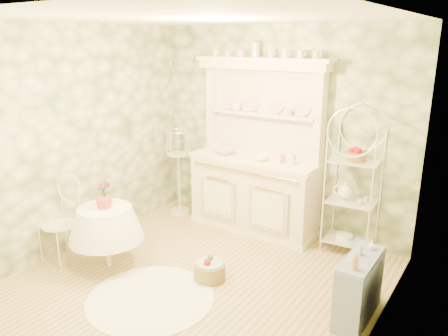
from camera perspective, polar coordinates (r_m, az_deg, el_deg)
The scene contains 22 objects.
floor at distance 4.88m, azimuth -3.38°, elevation -14.49°, with size 3.60×3.60×0.00m, color tan.
ceiling at distance 4.19m, azimuth -4.03°, elevation 19.07°, with size 3.60×3.60×0.00m, color white.
wall_left at distance 5.60m, azimuth -18.52°, elevation 3.66°, with size 3.60×3.60×0.00m, color beige.
wall_right at distance 3.59m, azimuth 19.84°, elevation -3.32°, with size 3.60×3.60×0.00m, color beige.
wall_back at distance 5.83m, azimuth 7.15°, elevation 4.88°, with size 3.60×3.60×0.00m, color beige.
wall_front at distance 3.19m, azimuth -23.83°, elevation -6.25°, with size 3.60×3.60×0.00m, color beige.
kitchen_dresser at distance 5.73m, azimuth 4.02°, elevation 2.66°, with size 1.87×0.61×2.29m, color white.
bakers_rack at distance 5.34m, azimuth 16.57°, elevation -1.01°, with size 0.60×0.43×1.94m, color white.
side_shelf at distance 4.35m, azimuth 17.21°, elevation -14.58°, with size 0.27×0.74×0.63m, color #7C8BB3.
round_table at distance 5.17m, azimuth -15.04°, elevation -8.78°, with size 0.64×0.64×0.70m, color white.
cafe_chair at distance 5.44m, azimuth -20.55°, elevation -7.67°, with size 0.34×0.34×0.76m, color white.
birdcage_stand at distance 6.43m, azimuth -5.93°, elevation -0.27°, with size 0.32×0.32×1.34m, color white.
floor_basket at distance 4.86m, azimuth -1.88°, elevation -13.22°, with size 0.31×0.31×0.20m, color olive.
lace_rug at distance 4.64m, azimuth -9.56°, elevation -16.43°, with size 1.28×1.28×0.01m, color white.
bowl_floral at distance 5.94m, azimuth 0.22°, elevation 1.92°, with size 0.30×0.30×0.07m, color white.
bowl_white at distance 5.64m, azimuth 4.71°, elevation 1.08°, with size 0.22×0.22×0.07m, color white.
cup_left at distance 5.97m, azimuth 1.63°, elevation 7.80°, with size 0.14×0.14×0.11m, color white.
cup_right at distance 5.60m, azimuth 8.45°, elevation 7.05°, with size 0.10×0.10×0.09m, color white.
potted_geranium at distance 5.04m, azimuth -15.37°, elevation -3.36°, with size 0.15×0.11×0.29m, color #3F7238.
bottle_amber at distance 3.97m, azimuth 16.79°, elevation -11.66°, with size 0.06×0.06×0.16m, color #C36F51.
bottle_blue at distance 4.24m, azimuth 17.21°, elevation -10.28°, with size 0.05×0.05×0.12m, color #9BB8CA.
bottle_glass at distance 4.37m, azimuth 18.77°, elevation -9.67°, with size 0.07×0.07×0.09m, color silver.
Camera 1 is at (2.56, -3.32, 2.50)m, focal length 35.00 mm.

